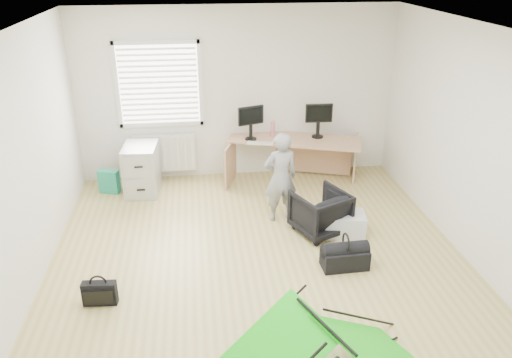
{
  "coord_description": "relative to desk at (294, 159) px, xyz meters",
  "views": [
    {
      "loc": [
        -0.67,
        -4.91,
        3.4
      ],
      "look_at": [
        0.0,
        0.4,
        0.95
      ],
      "focal_mm": 35.0,
      "sensor_mm": 36.0,
      "label": 1
    }
  ],
  "objects": [
    {
      "name": "ground",
      "position": [
        -0.86,
        -2.37,
        -0.35
      ],
      "size": [
        5.5,
        5.5,
        0.0
      ],
      "primitive_type": "plane",
      "color": "tan",
      "rests_on": "ground"
    },
    {
      "name": "back_wall",
      "position": [
        -0.86,
        0.38,
        1.0
      ],
      "size": [
        5.0,
        0.02,
        2.7
      ],
      "primitive_type": "cube",
      "color": "silver",
      "rests_on": "ground"
    },
    {
      "name": "window",
      "position": [
        -2.06,
        0.34,
        1.2
      ],
      "size": [
        1.2,
        0.06,
        1.2
      ],
      "primitive_type": "cube",
      "color": "silver",
      "rests_on": "back_wall"
    },
    {
      "name": "radiator",
      "position": [
        -2.06,
        0.3,
        0.1
      ],
      "size": [
        1.0,
        0.12,
        0.6
      ],
      "primitive_type": "cube",
      "color": "silver",
      "rests_on": "back_wall"
    },
    {
      "name": "desk",
      "position": [
        0.0,
        0.0,
        0.0
      ],
      "size": [
        2.17,
        1.3,
        0.71
      ],
      "primitive_type": "cube",
      "rotation": [
        0.0,
        0.0,
        -0.33
      ],
      "color": "tan",
      "rests_on": "ground"
    },
    {
      "name": "filing_cabinet",
      "position": [
        -2.39,
        -0.16,
        0.03
      ],
      "size": [
        0.53,
        0.68,
        0.76
      ],
      "primitive_type": "cube",
      "rotation": [
        0.0,
        0.0,
        -0.07
      ],
      "color": "#AFB1B5",
      "rests_on": "ground"
    },
    {
      "name": "monitor_left",
      "position": [
        -0.69,
        0.05,
        0.55
      ],
      "size": [
        0.42,
        0.22,
        0.4
      ],
      "primitive_type": "cube",
      "rotation": [
        0.0,
        0.0,
        0.33
      ],
      "color": "black",
      "rests_on": "desk"
    },
    {
      "name": "monitor_right",
      "position": [
        0.37,
        0.02,
        0.55
      ],
      "size": [
        0.42,
        0.11,
        0.4
      ],
      "primitive_type": "cube",
      "rotation": [
        0.0,
        0.0,
        -0.04
      ],
      "color": "black",
      "rests_on": "desk"
    },
    {
      "name": "keyboard",
      "position": [
        -0.57,
        -0.16,
        0.36
      ],
      "size": [
        0.42,
        0.23,
        0.02
      ],
      "primitive_type": "cube",
      "rotation": [
        0.0,
        0.0,
        -0.24
      ],
      "color": "beige",
      "rests_on": "desk"
    },
    {
      "name": "thermos",
      "position": [
        -0.32,
        0.17,
        0.48
      ],
      "size": [
        0.09,
        0.09,
        0.25
      ],
      "primitive_type": "cylinder",
      "rotation": [
        0.0,
        0.0,
        -0.4
      ],
      "color": "#C66F75",
      "rests_on": "desk"
    },
    {
      "name": "office_chair",
      "position": [
        0.02,
        -1.69,
        -0.06
      ],
      "size": [
        0.83,
        0.84,
        0.59
      ],
      "primitive_type": "imported",
      "rotation": [
        0.0,
        0.0,
        3.56
      ],
      "color": "black",
      "rests_on": "ground"
    },
    {
      "name": "person",
      "position": [
        -0.44,
        -1.27,
        0.28
      ],
      "size": [
        0.5,
        0.36,
        1.26
      ],
      "primitive_type": "imported",
      "rotation": [
        0.0,
        0.0,
        3.28
      ],
      "color": "gray",
      "rests_on": "ground"
    },
    {
      "name": "kite",
      "position": [
        -0.55,
        -4.11,
        -0.07
      ],
      "size": [
        1.99,
        1.46,
        0.57
      ],
      "primitive_type": null,
      "rotation": [
        0.0,
        0.0,
        0.41
      ],
      "color": "#16BD12",
      "rests_on": "ground"
    },
    {
      "name": "storage_crate",
      "position": [
        0.33,
        -1.78,
        -0.21
      ],
      "size": [
        0.58,
        0.45,
        0.29
      ],
      "primitive_type": "cube",
      "rotation": [
        0.0,
        0.0,
        -0.16
      ],
      "color": "silver",
      "rests_on": "ground"
    },
    {
      "name": "tote_bag",
      "position": [
        -2.9,
        -0.12,
        -0.17
      ],
      "size": [
        0.33,
        0.22,
        0.36
      ],
      "primitive_type": "cube",
      "rotation": [
        0.0,
        0.0,
        -0.31
      ],
      "color": "#1D8B6C",
      "rests_on": "ground"
    },
    {
      "name": "laptop_bag",
      "position": [
        -2.63,
        -2.85,
        -0.22
      ],
      "size": [
        0.36,
        0.13,
        0.27
      ],
      "primitive_type": "cube",
      "rotation": [
        0.0,
        0.0,
        -0.08
      ],
      "color": "black",
      "rests_on": "ground"
    },
    {
      "name": "duffel_bag",
      "position": [
        0.12,
        -2.52,
        -0.24
      ],
      "size": [
        0.55,
        0.29,
        0.24
      ],
      "primitive_type": "cube",
      "rotation": [
        0.0,
        0.0,
        0.03
      ],
      "color": "black",
      "rests_on": "ground"
    }
  ]
}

